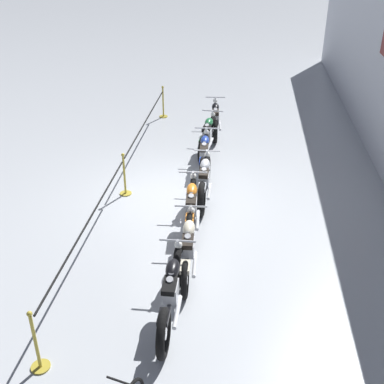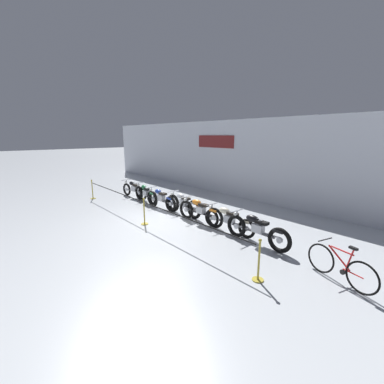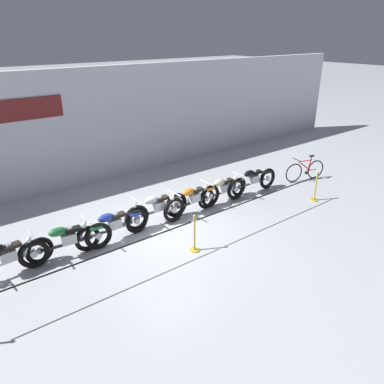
# 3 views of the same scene
# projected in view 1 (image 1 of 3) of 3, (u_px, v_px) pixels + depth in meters

# --- Properties ---
(ground_plane) EXTENTS (120.00, 120.00, 0.00)m
(ground_plane) POSITION_uv_depth(u_px,v_px,m) (177.00, 196.00, 11.35)
(ground_plane) COLOR #B2B7BC
(motorcycle_black_0) EXTENTS (2.25, 0.62, 0.93)m
(motorcycle_black_0) POSITION_uv_depth(u_px,v_px,m) (215.00, 119.00, 14.66)
(motorcycle_black_0) COLOR black
(motorcycle_black_0) RESTS_ON ground
(motorcycle_green_1) EXTENTS (2.37, 0.62, 0.95)m
(motorcycle_green_1) POSITION_uv_depth(u_px,v_px,m) (208.00, 136.00, 13.44)
(motorcycle_green_1) COLOR black
(motorcycle_green_1) RESTS_ON ground
(motorcycle_blue_2) EXTENTS (2.22, 0.62, 0.93)m
(motorcycle_blue_2) POSITION_uv_depth(u_px,v_px,m) (204.00, 155.00, 12.32)
(motorcycle_blue_2) COLOR black
(motorcycle_blue_2) RESTS_ON ground
(motorcycle_silver_3) EXTENTS (2.20, 0.62, 0.97)m
(motorcycle_silver_3) POSITION_uv_depth(u_px,v_px,m) (204.00, 181.00, 10.98)
(motorcycle_silver_3) COLOR black
(motorcycle_silver_3) RESTS_ON ground
(motorcycle_orange_4) EXTENTS (2.31, 0.62, 0.96)m
(motorcycle_orange_4) POSITION_uv_depth(u_px,v_px,m) (192.00, 208.00, 9.92)
(motorcycle_orange_4) COLOR black
(motorcycle_orange_4) RESTS_ON ground
(motorcycle_cream_5) EXTENTS (2.22, 0.62, 0.91)m
(motorcycle_cream_5) POSITION_uv_depth(u_px,v_px,m) (188.00, 247.00, 8.73)
(motorcycle_cream_5) COLOR black
(motorcycle_cream_5) RESTS_ON ground
(motorcycle_black_6) EXTENTS (2.36, 0.62, 0.96)m
(motorcycle_black_6) POSITION_uv_depth(u_px,v_px,m) (172.00, 292.00, 7.62)
(motorcycle_black_6) COLOR black
(motorcycle_black_6) RESTS_ON ground
(stanchion_far_left) EXTENTS (10.67, 0.28, 1.05)m
(stanchion_far_left) POSITION_uv_depth(u_px,v_px,m) (138.00, 140.00, 12.43)
(stanchion_far_left) COLOR gold
(stanchion_far_left) RESTS_ON ground
(stanchion_mid_left) EXTENTS (0.28, 0.28, 1.05)m
(stanchion_mid_left) POSITION_uv_depth(u_px,v_px,m) (125.00, 180.00, 11.27)
(stanchion_mid_left) COLOR gold
(stanchion_mid_left) RESTS_ON ground
(stanchion_mid_right) EXTENTS (0.28, 0.28, 1.05)m
(stanchion_mid_right) POSITION_uv_depth(u_px,v_px,m) (37.00, 349.00, 6.73)
(stanchion_mid_right) COLOR gold
(stanchion_mid_right) RESTS_ON ground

